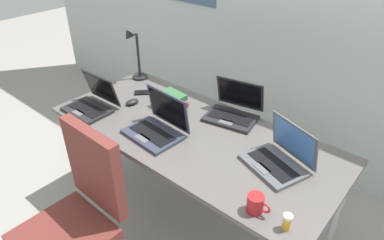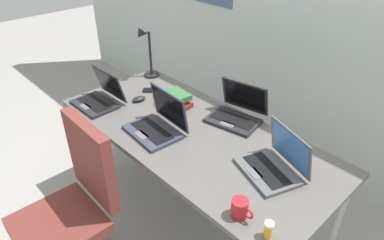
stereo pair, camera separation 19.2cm
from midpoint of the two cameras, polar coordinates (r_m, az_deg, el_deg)
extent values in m
plane|color=gray|center=(2.56, -2.23, -15.82)|extent=(12.00, 12.00, 0.00)
cube|color=#B2BCB7|center=(2.69, 13.97, 18.40)|extent=(6.00, 0.12, 2.60)
cube|color=#595451|center=(2.08, -2.64, -2.30)|extent=(1.80, 0.80, 0.03)
cylinder|color=#B2B5BA|center=(2.70, -20.84, -5.22)|extent=(0.04, 0.04, 0.71)
cylinder|color=#B2B5BA|center=(3.00, -9.91, 0.58)|extent=(0.04, 0.04, 0.71)
cylinder|color=#B2B5BA|center=(2.24, 20.65, -14.18)|extent=(0.04, 0.04, 0.71)
cylinder|color=black|center=(2.77, -10.59, 7.00)|extent=(0.12, 0.12, 0.02)
cylinder|color=black|center=(2.70, -10.96, 10.42)|extent=(0.02, 0.02, 0.34)
cylinder|color=black|center=(2.62, -12.03, 13.60)|extent=(0.01, 0.08, 0.01)
cone|color=black|center=(2.60, -12.73, 13.35)|extent=(0.07, 0.09, 0.09)
cube|color=#515459|center=(1.82, 10.29, -7.60)|extent=(0.37, 0.31, 0.02)
cube|color=black|center=(1.81, 10.32, -7.32)|extent=(0.30, 0.20, 0.00)
cube|color=#595B60|center=(1.78, 8.55, -8.07)|extent=(0.10, 0.07, 0.00)
cube|color=#515459|center=(1.82, 13.74, -3.43)|extent=(0.31, 0.15, 0.21)
cube|color=#3F72BF|center=(1.82, 13.61, -3.45)|extent=(0.28, 0.13, 0.18)
cube|color=#33384C|center=(2.05, -9.27, -2.49)|extent=(0.35, 0.25, 0.02)
cube|color=black|center=(2.04, -9.29, -2.22)|extent=(0.30, 0.15, 0.00)
cube|color=#595B60|center=(2.01, -10.96, -3.06)|extent=(0.10, 0.06, 0.00)
cube|color=#33384C|center=(2.05, -6.67, 1.80)|extent=(0.33, 0.07, 0.23)
cube|color=black|center=(2.04, -6.79, 1.77)|extent=(0.30, 0.05, 0.19)
cube|color=#232326|center=(2.39, -19.22, 1.50)|extent=(0.31, 0.22, 0.02)
cube|color=black|center=(2.39, -19.27, 1.74)|extent=(0.27, 0.12, 0.00)
cube|color=#595B60|center=(2.36, -20.63, 1.08)|extent=(0.09, 0.05, 0.00)
cube|color=#232326|center=(2.40, -17.12, 5.06)|extent=(0.31, 0.07, 0.21)
cube|color=black|center=(2.40, -17.22, 5.04)|extent=(0.28, 0.05, 0.17)
cube|color=#232326|center=(2.18, 3.90, 0.19)|extent=(0.35, 0.27, 0.02)
cube|color=black|center=(2.17, 3.92, 0.44)|extent=(0.30, 0.17, 0.00)
cube|color=#595B60|center=(2.12, 3.08, -0.43)|extent=(0.10, 0.06, 0.00)
cube|color=#232326|center=(2.23, 5.55, 4.32)|extent=(0.32, 0.12, 0.21)
cube|color=black|center=(2.22, 5.50, 4.30)|extent=(0.29, 0.10, 0.18)
ellipsoid|color=black|center=(2.39, -12.18, 2.88)|extent=(0.07, 0.10, 0.03)
cube|color=black|center=(2.53, -10.15, 4.46)|extent=(0.14, 0.14, 0.01)
cylinder|color=gold|center=(1.52, 11.86, -16.57)|extent=(0.04, 0.04, 0.06)
cylinder|color=white|center=(1.49, 12.04, -15.56)|extent=(0.04, 0.04, 0.01)
cube|color=maroon|center=(2.33, -5.81, 2.55)|extent=(0.22, 0.14, 0.03)
cube|color=#4C4C51|center=(2.31, -6.03, 3.12)|extent=(0.19, 0.17, 0.03)
cube|color=#336638|center=(2.29, -6.08, 3.81)|extent=(0.20, 0.17, 0.03)
cylinder|color=#B21E23|center=(1.56, 6.93, -13.73)|extent=(0.08, 0.08, 0.09)
torus|color=#B21E23|center=(1.54, 8.52, -14.43)|extent=(0.05, 0.01, 0.05)
cube|color=brown|center=(2.06, -23.22, -17.58)|extent=(0.45, 0.45, 0.07)
cube|color=brown|center=(1.91, -18.71, -7.66)|extent=(0.42, 0.07, 0.48)
camera|label=1|loc=(0.10, -92.71, -1.70)|focal=32.13mm
camera|label=2|loc=(0.10, 87.29, 1.70)|focal=32.13mm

